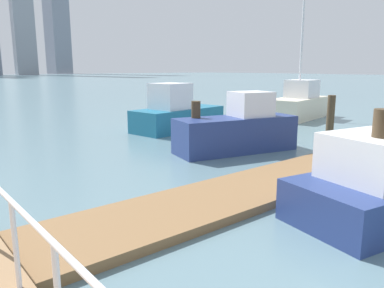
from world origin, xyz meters
name	(u,v)px	position (x,y,z in m)	size (l,w,h in m)	color
ground_plane	(3,132)	(0.00, 20.00, 0.00)	(300.00, 300.00, 0.00)	slate
floating_dock	(266,185)	(2.86, 7.12, 0.09)	(12.71, 2.00, 0.18)	olive
dock_piling_0	(331,115)	(10.81, 10.18, 0.86)	(0.33, 0.33, 1.72)	#473826
dock_piling_2	(196,127)	(4.05, 11.19, 0.89)	(0.31, 0.31, 1.77)	#473826
dock_piling_3	(379,169)	(2.68, 4.42, 1.08)	(0.36, 0.36, 2.17)	#473826
moored_boat_2	(238,130)	(5.33, 10.44, 0.75)	(4.48, 2.38, 2.06)	navy
moored_boat_3	(299,104)	(14.30, 14.22, 0.83)	(5.09, 2.81, 7.14)	beige
moored_boat_4	(177,114)	(6.43, 15.42, 0.76)	(4.77, 2.51, 2.19)	#1E6B8C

